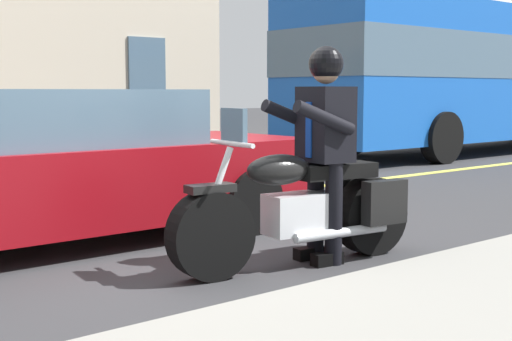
{
  "coord_description": "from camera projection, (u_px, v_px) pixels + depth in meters",
  "views": [
    {
      "loc": [
        3.14,
        5.18,
        1.38
      ],
      "look_at": [
        -0.38,
        0.89,
        0.75
      ],
      "focal_mm": 48.81,
      "sensor_mm": 36.0,
      "label": 1
    }
  ],
  "objects": [
    {
      "name": "bus_far",
      "position": [
        484.0,
        70.0,
        16.12
      ],
      "size": [
        11.05,
        2.7,
        3.3
      ],
      "color": "blue",
      "rests_on": "ground_plane"
    },
    {
      "name": "ground_plane",
      "position": [
        159.0,
        249.0,
        6.11
      ],
      "size": [
        80.0,
        80.0,
        0.0
      ],
      "primitive_type": "plane",
      "color": "#333335"
    },
    {
      "name": "lane_center_stripe",
      "position": [
        63.0,
        217.0,
        7.65
      ],
      "size": [
        60.0,
        0.16,
        0.01
      ],
      "primitive_type": "cube",
      "color": "#E5DB4C",
      "rests_on": "ground_plane"
    },
    {
      "name": "motorcycle_main",
      "position": [
        304.0,
        209.0,
        5.53
      ],
      "size": [
        2.22,
        0.77,
        1.26
      ],
      "color": "black",
      "rests_on": "ground_plane"
    },
    {
      "name": "car_dark",
      "position": [
        67.0,
        167.0,
        6.41
      ],
      "size": [
        4.6,
        1.92,
        1.4
      ],
      "color": "maroon",
      "rests_on": "ground_plane"
    },
    {
      "name": "rider_main",
      "position": [
        324.0,
        135.0,
        5.57
      ],
      "size": [
        0.67,
        0.6,
        1.74
      ],
      "color": "black",
      "rests_on": "ground_plane"
    }
  ]
}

